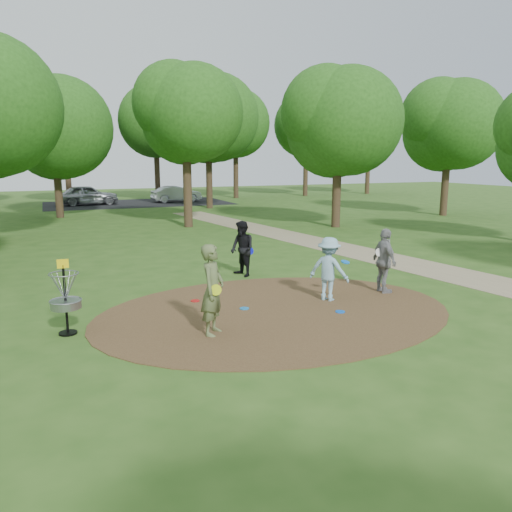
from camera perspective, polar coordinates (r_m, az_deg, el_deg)
name	(u,v)px	position (r m, az deg, el deg)	size (l,w,h in m)	color
ground	(276,312)	(11.59, 2.31, -6.40)	(100.00, 100.00, 0.00)	#2D5119
dirt_clearing	(276,311)	(11.59, 2.31, -6.36)	(8.40, 8.40, 0.02)	#47301C
footpath	(435,270)	(16.78, 19.80, -1.53)	(2.00, 40.00, 0.01)	#8C7A5B
parking_lot	(138,203)	(40.71, -13.29, 5.90)	(14.00, 8.00, 0.01)	black
player_observer_with_disc	(213,290)	(9.93, -4.98, -3.89)	(0.76, 0.80, 1.84)	#58653A
player_throwing_with_disc	(329,269)	(12.43, 8.33, -1.50)	(1.19, 1.18, 1.59)	#85B1C7
player_walking_with_disc	(242,249)	(14.88, -1.58, 0.83)	(0.79, 0.92, 1.67)	black
player_waiting_with_disc	(384,261)	(13.41, 14.47, -0.56)	(0.53, 1.04, 1.71)	gray
disc_ground_cyan	(244,308)	(11.75, -1.34, -6.01)	(0.22, 0.22, 0.02)	#1773BB
disc_ground_blue	(340,312)	(11.66, 9.60, -6.29)	(0.22, 0.22, 0.02)	blue
disc_ground_red	(195,301)	(12.45, -6.97, -5.10)	(0.22, 0.22, 0.02)	#B81214
car_left	(87,195)	(40.06, -18.71, 6.62)	(1.80, 4.47, 1.52)	#95979C
car_right	(176,194)	(41.15, -9.08, 7.01)	(1.38, 3.95, 1.30)	#A0A4A8
disc_golf_basket	(65,292)	(10.63, -21.00, -3.86)	(0.63, 0.63, 1.54)	black
tree_ring	(179,117)	(21.52, -8.79, 15.41)	(37.44, 45.41, 9.07)	#332316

